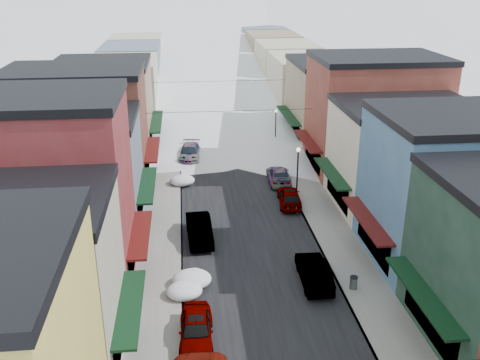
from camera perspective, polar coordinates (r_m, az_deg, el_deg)
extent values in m
cube|color=black|center=(73.36, -2.44, 6.48)|extent=(10.00, 160.00, 0.01)
cube|color=gray|center=(73.23, -7.63, 6.34)|extent=(3.20, 160.00, 0.15)
cube|color=gray|center=(74.04, 2.70, 6.68)|extent=(3.20, 160.00, 0.15)
cube|color=slate|center=(73.20, -6.41, 6.39)|extent=(0.10, 160.00, 0.15)
cube|color=slate|center=(73.82, 1.50, 6.65)|extent=(0.10, 160.00, 0.15)
cube|color=#B5AB91|center=(28.74, -23.24, -10.88)|extent=(10.00, 8.00, 9.00)
cube|color=black|center=(28.28, -11.67, -13.10)|extent=(1.20, 6.80, 0.15)
cube|color=maroon|center=(35.05, -20.89, -1.84)|extent=(11.00, 8.00, 12.00)
cube|color=black|center=(33.23, -22.32, 8.11)|extent=(11.20, 8.20, 0.50)
cube|color=#4F100D|center=(35.14, -10.59, -5.69)|extent=(1.20, 6.80, 0.15)
cube|color=slate|center=(43.26, -17.36, 0.50)|extent=(10.00, 9.00, 8.50)
cube|color=black|center=(41.93, -18.04, 6.25)|extent=(10.20, 9.20, 0.50)
cube|color=black|center=(42.86, -9.86, -0.51)|extent=(1.20, 7.65, 0.15)
cube|color=brown|center=(51.54, -16.83, 5.07)|extent=(12.00, 9.00, 10.50)
cube|color=black|center=(50.34, -17.51, 11.08)|extent=(12.20, 9.20, 0.50)
cube|color=#4F100D|center=(51.31, -9.33, 3.25)|extent=(1.20, 7.65, 0.15)
cube|color=#947961|center=(61.04, -14.29, 7.33)|extent=(10.00, 11.00, 9.50)
cube|color=black|center=(60.06, -14.73, 11.95)|extent=(10.20, 11.20, 0.50)
cube|color=black|center=(60.88, -8.91, 6.19)|extent=(1.20, 9.35, 0.15)
cube|color=black|center=(30.22, 18.90, -11.44)|extent=(1.20, 7.65, 0.15)
cube|color=teal|center=(38.93, 21.40, -1.19)|extent=(10.00, 9.00, 10.00)
cube|color=black|center=(37.36, 22.48, 6.26)|extent=(10.20, 9.20, 0.50)
cube|color=#4F100D|center=(37.46, 13.36, -4.14)|extent=(1.20, 7.65, 0.15)
cube|color=beige|center=(46.98, 17.01, 2.20)|extent=(11.00, 9.00, 8.50)
cube|color=black|center=(45.76, 17.62, 7.52)|extent=(11.20, 9.20, 0.50)
cube|color=black|center=(45.33, 9.74, 0.74)|extent=(1.20, 7.65, 0.15)
cube|color=maroon|center=(54.80, 14.10, 6.57)|extent=(12.00, 9.00, 11.00)
cube|color=black|center=(53.67, 14.67, 12.51)|extent=(12.20, 9.20, 0.50)
cube|color=#4F100D|center=(53.55, 7.21, 4.15)|extent=(1.20, 7.65, 0.15)
cube|color=#8F7D5E|center=(63.94, 10.19, 8.06)|extent=(10.00, 11.00, 9.00)
cube|color=black|center=(63.03, 10.48, 12.25)|extent=(10.20, 11.20, 0.50)
cube|color=black|center=(62.94, 5.17, 6.87)|extent=(1.20, 9.35, 0.15)
cube|color=gray|center=(74.67, -12.34, 9.43)|extent=(9.00, 13.00, 8.00)
cube|color=gray|center=(76.16, 6.98, 10.00)|extent=(9.00, 13.00, 8.00)
cube|color=gray|center=(88.36, -11.48, 11.33)|extent=(9.00, 13.00, 8.00)
cube|color=gray|center=(89.62, 4.98, 11.81)|extent=(9.00, 13.00, 8.00)
cube|color=gray|center=(102.13, -10.84, 12.71)|extent=(9.00, 13.00, 8.00)
cube|color=gray|center=(103.22, 3.49, 13.14)|extent=(9.00, 13.00, 8.00)
cube|color=gray|center=(115.96, -10.35, 13.77)|extent=(9.00, 13.00, 8.00)
cube|color=gray|center=(116.92, 2.33, 14.15)|extent=(9.00, 13.00, 8.00)
cube|color=silver|center=(236.10, -5.32, 18.31)|extent=(360.00, 40.00, 12.00)
cylinder|color=black|center=(52.50, -1.06, 7.37)|extent=(16.40, 0.04, 0.04)
cylinder|color=black|center=(67.09, -2.23, 10.49)|extent=(16.40, 0.04, 0.04)
imported|color=#94979C|center=(30.36, -4.71, -15.59)|extent=(2.00, 4.62, 1.55)
imported|color=black|center=(40.44, -4.35, -5.30)|extent=(2.03, 5.18, 1.68)
imported|color=#999DA1|center=(57.55, -5.37, 2.93)|extent=(2.67, 5.51, 1.55)
imported|color=black|center=(35.48, 7.90, -9.64)|extent=(1.88, 4.99, 1.63)
imported|color=#9EA1A7|center=(46.36, 5.30, -1.77)|extent=(2.26, 4.75, 1.57)
imported|color=black|center=(51.24, 4.15, 0.54)|extent=(2.33, 5.17, 1.47)
imported|color=#A0A4A8|center=(64.33, -3.61, 4.92)|extent=(1.78, 4.09, 1.37)
imported|color=silver|center=(77.75, -2.16, 7.89)|extent=(2.85, 5.33, 1.42)
cylinder|color=#555759|center=(35.24, 12.02, -10.68)|extent=(0.47, 0.47, 0.81)
cylinder|color=black|center=(35.02, 12.07, -10.09)|extent=(0.50, 0.50, 0.05)
cylinder|color=black|center=(47.94, 6.03, -1.74)|extent=(0.32, 0.32, 0.11)
cylinder|color=black|center=(47.16, 6.13, 0.58)|extent=(0.13, 0.13, 4.27)
sphere|color=white|center=(46.39, 6.24, 3.23)|extent=(0.38, 0.38, 0.38)
cylinder|color=black|center=(61.86, 3.77, 3.76)|extent=(0.30, 0.30, 0.10)
cylinder|color=black|center=(61.30, 3.81, 5.46)|extent=(0.12, 0.12, 3.94)
sphere|color=white|center=(60.75, 3.86, 7.38)|extent=(0.35, 0.35, 0.35)
ellipsoid|color=white|center=(34.05, -5.95, -11.68)|extent=(2.24, 1.89, 0.95)
ellipsoid|color=white|center=(35.19, -5.62, -10.92)|extent=(0.96, 0.86, 0.48)
ellipsoid|color=white|center=(35.02, -5.15, -10.51)|extent=(2.53, 2.14, 1.07)
ellipsoid|color=white|center=(36.18, -4.86, -9.84)|extent=(1.08, 0.97, 0.54)
ellipsoid|color=white|center=(50.74, -6.18, -0.05)|extent=(2.33, 1.97, 0.99)
ellipsoid|color=white|center=(51.95, -5.95, 0.20)|extent=(1.00, 0.90, 0.50)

